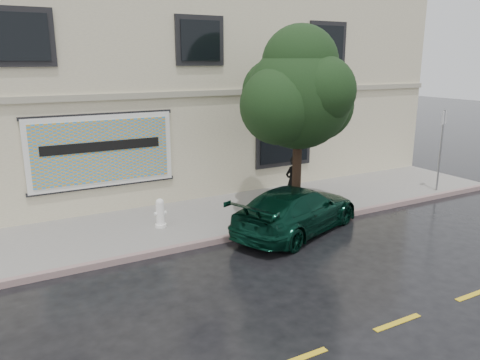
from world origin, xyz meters
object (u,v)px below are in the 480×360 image
pedestrian (293,181)px  street_tree (299,97)px  fire_hydrant (160,213)px  car (297,210)px

pedestrian → street_tree: 2.78m
street_tree → fire_hydrant: 5.08m
car → pedestrian: bearing=-53.3°
street_tree → fire_hydrant: bearing=168.6°
pedestrian → street_tree: street_tree is taller
pedestrian → fire_hydrant: bearing=-6.3°
car → pedestrian: pedestrian is taller
pedestrian → fire_hydrant: (-4.36, 0.10, -0.39)m
car → street_tree: 3.20m
fire_hydrant → pedestrian: bearing=-3.7°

